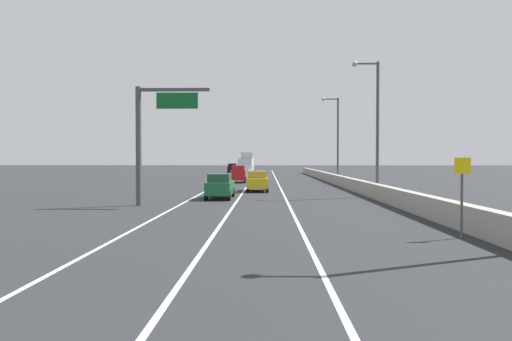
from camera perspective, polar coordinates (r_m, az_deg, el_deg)
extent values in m
plane|color=#26282B|center=(66.76, 1.16, -1.16)|extent=(320.00, 320.00, 0.00)
cube|color=silver|center=(58.04, -4.28, -1.55)|extent=(0.16, 130.00, 0.00)
cube|color=silver|center=(57.81, -0.83, -1.55)|extent=(0.16, 130.00, 0.00)
cube|color=silver|center=(57.79, 2.64, -1.56)|extent=(0.16, 130.00, 0.00)
cube|color=#9E998E|center=(43.54, 12.03, -1.82)|extent=(0.60, 120.00, 1.10)
cylinder|color=#47474C|center=(31.39, -13.66, 2.79)|extent=(0.36, 0.36, 7.50)
cube|color=#47474C|center=(31.18, -9.65, 9.37)|extent=(4.50, 0.20, 0.20)
cube|color=#0C5923|center=(30.93, -9.27, 8.12)|extent=(2.60, 0.10, 1.00)
cylinder|color=#4C4C51|center=(19.57, 23.08, -3.88)|extent=(0.10, 0.10, 2.40)
cube|color=yellow|center=(19.46, 23.16, 0.51)|extent=(0.60, 0.04, 0.60)
cylinder|color=#4C4C51|center=(38.64, 14.13, 4.70)|extent=(0.24, 0.24, 10.45)
cube|color=#4C4C51|center=(39.08, 12.86, 12.17)|extent=(1.80, 0.12, 0.12)
sphere|color=beige|center=(38.91, 11.53, 12.22)|extent=(0.44, 0.44, 0.44)
cylinder|color=#4C4C51|center=(60.34, 9.62, 3.51)|extent=(0.24, 0.24, 10.45)
cube|color=#4C4C51|center=(60.62, 8.79, 8.32)|extent=(1.80, 0.12, 0.12)
sphere|color=beige|center=(60.51, 7.94, 8.33)|extent=(0.44, 0.44, 0.44)
cube|color=#196033|center=(36.14, -4.23, -2.04)|extent=(1.85, 4.56, 0.92)
cube|color=#1C4633|center=(35.65, -4.31, -0.86)|extent=(1.60, 2.06, 0.60)
cylinder|color=black|center=(38.06, -5.15, -2.57)|extent=(0.23, 0.68, 0.68)
cylinder|color=black|center=(37.89, -2.70, -2.58)|extent=(0.23, 0.68, 0.68)
cylinder|color=black|center=(34.47, -5.90, -2.98)|extent=(0.23, 0.68, 0.68)
cylinder|color=black|center=(34.29, -3.20, -3.00)|extent=(0.23, 0.68, 0.68)
cube|color=red|center=(60.57, -2.09, -0.53)|extent=(1.92, 4.49, 1.20)
cube|color=maroon|center=(60.10, -2.11, 0.31)|extent=(1.63, 2.04, 0.60)
cylinder|color=black|center=(62.38, -2.79, -1.03)|extent=(0.24, 0.69, 0.68)
cylinder|color=black|center=(62.34, -1.30, -1.03)|extent=(0.24, 0.69, 0.68)
cylinder|color=black|center=(58.85, -2.93, -1.17)|extent=(0.24, 0.69, 0.68)
cylinder|color=black|center=(58.80, -1.35, -1.17)|extent=(0.24, 0.69, 0.68)
cube|color=black|center=(97.45, -2.80, 0.16)|extent=(1.96, 4.76, 1.09)
cube|color=black|center=(96.97, -2.81, 0.65)|extent=(1.66, 2.16, 0.60)
cylinder|color=black|center=(99.40, -3.23, -0.13)|extent=(0.24, 0.69, 0.68)
cylinder|color=black|center=(99.34, -2.28, -0.13)|extent=(0.24, 0.69, 0.68)
cylinder|color=black|center=(95.60, -3.34, -0.19)|extent=(0.24, 0.69, 0.68)
cylinder|color=black|center=(95.54, -2.35, -0.19)|extent=(0.24, 0.69, 0.68)
cube|color=gold|center=(44.10, 0.14, -1.43)|extent=(2.01, 4.74, 0.92)
cube|color=olive|center=(43.60, 0.15, -0.46)|extent=(1.70, 2.16, 0.60)
cylinder|color=black|center=(46.02, -0.95, -1.88)|extent=(0.24, 0.69, 0.68)
cylinder|color=black|center=(46.04, 1.18, -1.88)|extent=(0.24, 0.69, 0.68)
cylinder|color=black|center=(42.24, -0.98, -2.17)|extent=(0.24, 0.69, 0.68)
cylinder|color=black|center=(42.26, 1.33, -2.17)|extent=(0.24, 0.69, 0.68)
cube|color=white|center=(74.65, -1.35, -0.25)|extent=(1.86, 4.53, 0.99)
cube|color=#96969E|center=(74.18, -1.36, 0.35)|extent=(1.63, 2.04, 0.60)
cylinder|color=black|center=(76.52, -1.92, -0.58)|extent=(0.22, 0.68, 0.68)
cylinder|color=black|center=(76.45, -0.65, -0.59)|extent=(0.22, 0.68, 0.68)
cylinder|color=black|center=(72.90, -2.08, -0.68)|extent=(0.22, 0.68, 0.68)
cylinder|color=black|center=(72.82, -0.75, -0.68)|extent=(0.22, 0.68, 0.68)
cube|color=silver|center=(88.72, -1.15, 0.61)|extent=(2.59, 9.15, 2.55)
cube|color=gray|center=(90.71, -1.07, 1.78)|extent=(2.15, 2.05, 1.10)
cylinder|color=black|center=(92.66, -1.69, -0.14)|extent=(0.24, 1.00, 1.00)
cylinder|color=black|center=(92.53, -0.31, -0.15)|extent=(0.24, 1.00, 1.00)
cylinder|color=black|center=(84.98, -2.06, -0.28)|extent=(0.24, 1.00, 1.00)
cylinder|color=black|center=(84.84, -0.55, -0.28)|extent=(0.24, 1.00, 1.00)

